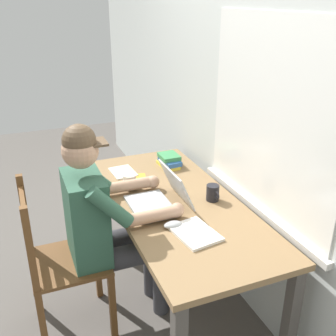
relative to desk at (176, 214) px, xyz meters
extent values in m
plane|color=#56514C|center=(0.00, 0.00, -0.63)|extent=(8.00, 8.00, 0.00)
cube|color=beige|center=(0.00, 0.43, 0.67)|extent=(6.00, 0.04, 2.60)
cube|color=silver|center=(0.26, 0.41, 0.63)|extent=(1.10, 0.01, 1.03)
cube|color=beige|center=(0.26, 0.40, 0.09)|extent=(1.16, 0.06, 0.04)
cube|color=olive|center=(0.00, 0.00, 0.07)|extent=(1.59, 0.70, 0.03)
cube|color=#4C4742|center=(-0.75, -0.30, -0.29)|extent=(0.06, 0.06, 0.69)
cube|color=#4C4742|center=(-0.75, 0.30, -0.29)|extent=(0.06, 0.06, 0.69)
cube|color=#4C4742|center=(0.75, 0.30, -0.29)|extent=(0.06, 0.06, 0.69)
cube|color=#2D5642|center=(-0.01, -0.53, 0.09)|extent=(0.34, 0.20, 0.50)
sphere|color=tan|center=(-0.01, -0.53, 0.48)|extent=(0.19, 0.19, 0.19)
sphere|color=brown|center=(-0.01, -0.53, 0.54)|extent=(0.17, 0.17, 0.17)
cube|color=brown|center=(-0.01, -0.45, 0.52)|extent=(0.13, 0.10, 0.01)
cylinder|color=#38383D|center=(-0.10, -0.33, -0.16)|extent=(0.13, 0.40, 0.13)
cylinder|color=#38383D|center=(0.08, -0.33, -0.16)|extent=(0.13, 0.40, 0.13)
cylinder|color=#38383D|center=(-0.10, -0.13, -0.40)|extent=(0.10, 0.10, 0.47)
cylinder|color=#38383D|center=(0.08, -0.13, -0.40)|extent=(0.10, 0.10, 0.47)
cylinder|color=#2D5642|center=(-0.21, -0.44, 0.24)|extent=(0.10, 0.25, 0.25)
cylinder|color=tan|center=(-0.21, -0.21, 0.14)|extent=(0.07, 0.28, 0.07)
sphere|color=tan|center=(-0.20, -0.07, 0.14)|extent=(0.08, 0.08, 0.08)
cylinder|color=#2D5642|center=(0.19, -0.44, 0.24)|extent=(0.10, 0.25, 0.25)
cylinder|color=tan|center=(0.19, -0.21, 0.14)|extent=(0.07, 0.28, 0.07)
sphere|color=tan|center=(0.18, -0.07, 0.14)|extent=(0.08, 0.08, 0.08)
cube|color=brown|center=(-0.01, -0.65, -0.17)|extent=(0.42, 0.42, 0.02)
cube|color=brown|center=(0.18, -0.46, -0.41)|extent=(0.04, 0.04, 0.45)
cube|color=brown|center=(-0.20, -0.46, -0.41)|extent=(0.04, 0.04, 0.45)
cube|color=brown|center=(0.18, -0.84, -0.41)|extent=(0.04, 0.04, 0.45)
cube|color=brown|center=(-0.20, -0.84, -0.41)|extent=(0.04, 0.04, 0.45)
cube|color=brown|center=(0.18, -0.84, 0.08)|extent=(0.04, 0.04, 0.48)
cube|color=brown|center=(-0.20, -0.84, 0.08)|extent=(0.04, 0.04, 0.48)
cube|color=brown|center=(-0.01, -0.84, -0.04)|extent=(0.36, 0.02, 0.04)
cube|color=brown|center=(-0.01, -0.84, 0.10)|extent=(0.36, 0.02, 0.04)
cube|color=brown|center=(-0.01, -0.84, 0.24)|extent=(0.36, 0.02, 0.04)
cube|color=#ADAFB2|center=(0.02, -0.16, 0.10)|extent=(0.33, 0.23, 0.02)
cube|color=silver|center=(0.02, -0.16, 0.11)|extent=(0.29, 0.17, 0.00)
cube|color=#ADAFB2|center=(0.02, -0.01, 0.21)|extent=(0.33, 0.10, 0.21)
cube|color=#99A8B2|center=(0.02, -0.01, 0.21)|extent=(0.29, 0.08, 0.17)
ellipsoid|color=#ADAFB2|center=(0.26, -0.13, 0.11)|extent=(0.06, 0.10, 0.03)
cylinder|color=silver|center=(-0.26, -0.20, 0.14)|extent=(0.08, 0.08, 0.09)
torus|color=silver|center=(-0.21, -0.20, 0.14)|extent=(0.05, 0.01, 0.05)
cylinder|color=black|center=(0.07, 0.21, 0.14)|extent=(0.08, 0.08, 0.10)
torus|color=black|center=(0.12, 0.21, 0.14)|extent=(0.05, 0.01, 0.05)
cube|color=gold|center=(-0.50, 0.15, 0.10)|extent=(0.19, 0.11, 0.02)
cube|color=#2D5B9E|center=(-0.50, 0.16, 0.13)|extent=(0.19, 0.12, 0.03)
cube|color=#38844C|center=(-0.51, 0.16, 0.16)|extent=(0.15, 0.13, 0.03)
cube|color=white|center=(0.37, -0.05, 0.10)|extent=(0.28, 0.22, 0.02)
cube|color=silver|center=(-0.51, -0.18, 0.09)|extent=(0.21, 0.16, 0.01)
cube|color=gold|center=(-0.39, -0.10, 0.09)|extent=(0.15, 0.12, 0.00)
camera|label=1|loc=(1.91, -0.82, 1.21)|focal=42.36mm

